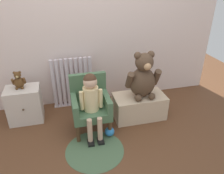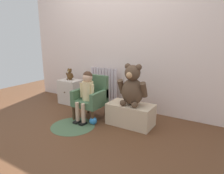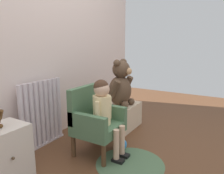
# 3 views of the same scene
# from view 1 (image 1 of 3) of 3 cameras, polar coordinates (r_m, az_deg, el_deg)

# --- Properties ---
(ground_plane) EXTENTS (6.00, 6.00, 0.00)m
(ground_plane) POSITION_cam_1_polar(r_m,az_deg,el_deg) (2.42, -2.89, -16.13)
(ground_plane) COLOR brown
(back_wall) EXTENTS (3.80, 0.05, 2.40)m
(back_wall) POSITION_cam_1_polar(r_m,az_deg,el_deg) (2.88, -8.09, 17.99)
(back_wall) COLOR beige
(back_wall) RESTS_ON ground_plane
(radiator) EXTENTS (0.56, 0.05, 0.70)m
(radiator) POSITION_cam_1_polar(r_m,az_deg,el_deg) (3.01, -10.25, 1.08)
(radiator) COLOR silver
(radiator) RESTS_ON ground_plane
(small_dresser) EXTENTS (0.40, 0.31, 0.45)m
(small_dresser) POSITION_cam_1_polar(r_m,az_deg,el_deg) (2.92, -21.80, -4.25)
(small_dresser) COLOR beige
(small_dresser) RESTS_ON ground_plane
(child_armchair) EXTENTS (0.42, 0.41, 0.66)m
(child_armchair) POSITION_cam_1_polar(r_m,az_deg,el_deg) (2.54, -5.70, -4.34)
(child_armchair) COLOR #496C4A
(child_armchair) RESTS_ON ground_plane
(child_figure) EXTENTS (0.25, 0.35, 0.75)m
(child_figure) POSITION_cam_1_polar(r_m,az_deg,el_deg) (2.36, -5.46, -2.57)
(child_figure) COLOR beige
(child_figure) RESTS_ON ground_plane
(low_bench) EXTENTS (0.65, 0.35, 0.31)m
(low_bench) POSITION_cam_1_polar(r_m,az_deg,el_deg) (2.84, 7.06, -4.97)
(low_bench) COLOR beige
(low_bench) RESTS_ON ground_plane
(large_teddy_bear) EXTENTS (0.42, 0.29, 0.58)m
(large_teddy_bear) POSITION_cam_1_polar(r_m,az_deg,el_deg) (2.64, 8.10, 2.45)
(large_teddy_bear) COLOR brown
(large_teddy_bear) RESTS_ON low_bench
(small_teddy_bear) EXTENTS (0.16, 0.11, 0.21)m
(small_teddy_bear) POSITION_cam_1_polar(r_m,az_deg,el_deg) (2.80, -23.20, 1.51)
(small_teddy_bear) COLOR brown
(small_teddy_bear) RESTS_ON small_dresser
(floor_rug) EXTENTS (0.62, 0.62, 0.01)m
(floor_rug) POSITION_cam_1_polar(r_m,az_deg,el_deg) (2.42, -4.52, -16.15)
(floor_rug) COLOR #486545
(floor_rug) RESTS_ON ground_plane
(toy_ball) EXTENTS (0.11, 0.11, 0.11)m
(toy_ball) POSITION_cam_1_polar(r_m,az_deg,el_deg) (2.56, -0.65, -11.56)
(toy_ball) COLOR #2D7EC9
(toy_ball) RESTS_ON ground_plane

